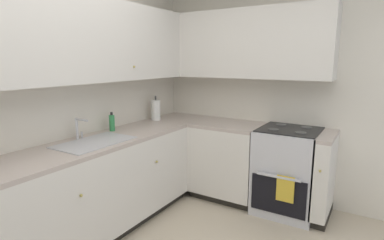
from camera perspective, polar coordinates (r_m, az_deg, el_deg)
The scene contains 13 objects.
wall_back at distance 2.87m, azimuth -28.27°, elevation 4.12°, with size 4.24×0.05×2.68m, color silver.
wall_right at distance 3.65m, azimuth 17.48°, elevation 6.10°, with size 0.05×3.22×2.68m, color silver.
lower_cabinets_back at distance 3.08m, azimuth -16.54°, elevation -12.03°, with size 2.08×0.62×0.87m.
countertop_back at distance 2.93m, azimuth -17.01°, elevation -4.00°, with size 3.28×0.60×0.04m, color #B7A89E.
lower_cabinets_right at distance 3.65m, azimuth 9.13°, elevation -8.01°, with size 0.62×1.52×0.87m.
countertop_right at distance 3.53m, azimuth 9.33°, elevation -1.17°, with size 0.60×1.52×0.03m.
oven_range at distance 3.51m, azimuth 17.20°, elevation -8.80°, with size 0.68×0.62×1.05m.
upper_cabinets_back at distance 2.86m, azimuth -22.45°, elevation 13.69°, with size 2.96×0.34×0.75m.
upper_cabinets_right at distance 3.64m, azimuth 8.65°, elevation 13.60°, with size 0.32×2.04×0.75m.
sink at distance 2.88m, azimuth -17.43°, elevation -4.75°, with size 0.67×0.40×0.10m.
faucet at distance 3.01m, azimuth -20.13°, elevation -1.15°, with size 0.07×0.16×0.20m.
soap_bottle at distance 3.28m, azimuth -14.54°, elevation -0.48°, with size 0.06×0.06×0.19m.
paper_towel_roll at distance 3.77m, azimuth -6.69°, elevation 1.84°, with size 0.11×0.11×0.30m.
Camera 1 is at (-1.44, -0.88, 1.62)m, focal length 28.95 mm.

